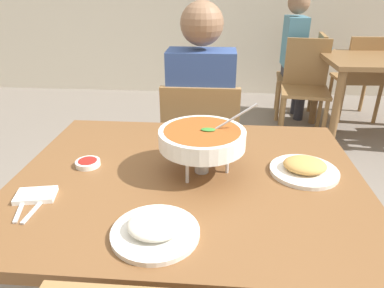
{
  "coord_description": "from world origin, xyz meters",
  "views": [
    {
      "loc": [
        0.1,
        -1.06,
        1.39
      ],
      "look_at": [
        0.0,
        0.15,
        0.82
      ],
      "focal_mm": 32.52,
      "sensor_mm": 36.0,
      "label": 1
    }
  ],
  "objects_px": {
    "appetizer_plate": "(304,168)",
    "patron_bg_left": "(297,49)",
    "dining_table_far": "(380,73)",
    "chair_diner_main": "(200,147)",
    "dining_table_main": "(189,201)",
    "diner_main": "(201,107)",
    "chair_bg_corner": "(361,74)",
    "sauce_dish": "(88,163)",
    "rice_plate": "(155,229)",
    "chair_bg_left": "(307,72)",
    "curry_bowl": "(202,139)",
    "chair_bg_right": "(305,81)"
  },
  "relations": [
    {
      "from": "appetizer_plate",
      "to": "patron_bg_left",
      "type": "relative_size",
      "value": 0.18
    },
    {
      "from": "dining_table_far",
      "to": "chair_diner_main",
      "type": "bearing_deg",
      "value": -137.41
    },
    {
      "from": "dining_table_main",
      "to": "diner_main",
      "type": "bearing_deg",
      "value": 90.0
    },
    {
      "from": "dining_table_far",
      "to": "chair_bg_corner",
      "type": "xyz_separation_m",
      "value": [
        0.03,
        0.48,
        -0.12
      ]
    },
    {
      "from": "sauce_dish",
      "to": "dining_table_far",
      "type": "height_order",
      "value": "sauce_dish"
    },
    {
      "from": "dining_table_main",
      "to": "diner_main",
      "type": "distance_m",
      "value": 0.81
    },
    {
      "from": "diner_main",
      "to": "rice_plate",
      "type": "distance_m",
      "value": 1.13
    },
    {
      "from": "chair_bg_corner",
      "to": "appetizer_plate",
      "type": "bearing_deg",
      "value": -114.0
    },
    {
      "from": "chair_bg_left",
      "to": "patron_bg_left",
      "type": "relative_size",
      "value": 0.69
    },
    {
      "from": "curry_bowl",
      "to": "rice_plate",
      "type": "height_order",
      "value": "curry_bowl"
    },
    {
      "from": "sauce_dish",
      "to": "dining_table_far",
      "type": "distance_m",
      "value": 2.9
    },
    {
      "from": "appetizer_plate",
      "to": "curry_bowl",
      "type": "bearing_deg",
      "value": -177.2
    },
    {
      "from": "dining_table_main",
      "to": "chair_bg_corner",
      "type": "height_order",
      "value": "chair_bg_corner"
    },
    {
      "from": "curry_bowl",
      "to": "appetizer_plate",
      "type": "relative_size",
      "value": 1.39
    },
    {
      "from": "dining_table_main",
      "to": "curry_bowl",
      "type": "height_order",
      "value": "curry_bowl"
    },
    {
      "from": "appetizer_plate",
      "to": "chair_bg_right",
      "type": "height_order",
      "value": "chair_bg_right"
    },
    {
      "from": "appetizer_plate",
      "to": "chair_bg_corner",
      "type": "relative_size",
      "value": 0.27
    },
    {
      "from": "sauce_dish",
      "to": "chair_bg_right",
      "type": "distance_m",
      "value": 2.65
    },
    {
      "from": "diner_main",
      "to": "appetizer_plate",
      "type": "relative_size",
      "value": 5.46
    },
    {
      "from": "chair_bg_corner",
      "to": "chair_bg_left",
      "type": "bearing_deg",
      "value": 173.88
    },
    {
      "from": "diner_main",
      "to": "patron_bg_left",
      "type": "relative_size",
      "value": 1.0
    },
    {
      "from": "dining_table_main",
      "to": "chair_diner_main",
      "type": "bearing_deg",
      "value": 90.0
    },
    {
      "from": "chair_bg_left",
      "to": "appetizer_plate",
      "type": "bearing_deg",
      "value": -103.19
    },
    {
      "from": "diner_main",
      "to": "rice_plate",
      "type": "relative_size",
      "value": 5.46
    },
    {
      "from": "chair_diner_main",
      "to": "rice_plate",
      "type": "distance_m",
      "value": 1.14
    },
    {
      "from": "chair_diner_main",
      "to": "sauce_dish",
      "type": "relative_size",
      "value": 10.0
    },
    {
      "from": "chair_bg_corner",
      "to": "patron_bg_left",
      "type": "xyz_separation_m",
      "value": [
        -0.68,
        0.06,
        0.24
      ]
    },
    {
      "from": "dining_table_main",
      "to": "sauce_dish",
      "type": "xyz_separation_m",
      "value": [
        -0.38,
        0.04,
        0.12
      ]
    },
    {
      "from": "curry_bowl",
      "to": "chair_bg_corner",
      "type": "relative_size",
      "value": 0.37
    },
    {
      "from": "sauce_dish",
      "to": "patron_bg_left",
      "type": "height_order",
      "value": "patron_bg_left"
    },
    {
      "from": "curry_bowl",
      "to": "appetizer_plate",
      "type": "height_order",
      "value": "curry_bowl"
    },
    {
      "from": "chair_bg_right",
      "to": "patron_bg_left",
      "type": "distance_m",
      "value": 0.47
    },
    {
      "from": "chair_diner_main",
      "to": "appetizer_plate",
      "type": "xyz_separation_m",
      "value": [
        0.41,
        -0.73,
        0.28
      ]
    },
    {
      "from": "dining_table_main",
      "to": "rice_plate",
      "type": "height_order",
      "value": "rice_plate"
    },
    {
      "from": "diner_main",
      "to": "chair_bg_left",
      "type": "height_order",
      "value": "diner_main"
    },
    {
      "from": "diner_main",
      "to": "chair_bg_left",
      "type": "distance_m",
      "value": 2.2
    },
    {
      "from": "patron_bg_left",
      "to": "chair_bg_corner",
      "type": "bearing_deg",
      "value": -4.96
    },
    {
      "from": "chair_diner_main",
      "to": "chair_bg_right",
      "type": "bearing_deg",
      "value": 59.11
    },
    {
      "from": "diner_main",
      "to": "rice_plate",
      "type": "xyz_separation_m",
      "value": [
        -0.06,
        -1.13,
        0.05
      ]
    },
    {
      "from": "diner_main",
      "to": "patron_bg_left",
      "type": "height_order",
      "value": "same"
    },
    {
      "from": "sauce_dish",
      "to": "chair_bg_right",
      "type": "height_order",
      "value": "chair_bg_right"
    },
    {
      "from": "appetizer_plate",
      "to": "chair_bg_right",
      "type": "bearing_deg",
      "value": 77.11
    },
    {
      "from": "chair_bg_corner",
      "to": "dining_table_main",
      "type": "bearing_deg",
      "value": -120.54
    },
    {
      "from": "diner_main",
      "to": "chair_bg_right",
      "type": "relative_size",
      "value": 1.46
    },
    {
      "from": "dining_table_far",
      "to": "chair_bg_right",
      "type": "relative_size",
      "value": 1.11
    },
    {
      "from": "dining_table_far",
      "to": "patron_bg_left",
      "type": "distance_m",
      "value": 0.85
    },
    {
      "from": "rice_plate",
      "to": "sauce_dish",
      "type": "relative_size",
      "value": 2.67
    },
    {
      "from": "chair_diner_main",
      "to": "chair_bg_corner",
      "type": "bearing_deg",
      "value": 50.32
    },
    {
      "from": "appetizer_plate",
      "to": "sauce_dish",
      "type": "relative_size",
      "value": 2.67
    },
    {
      "from": "chair_bg_corner",
      "to": "patron_bg_left",
      "type": "relative_size",
      "value": 0.69
    }
  ]
}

